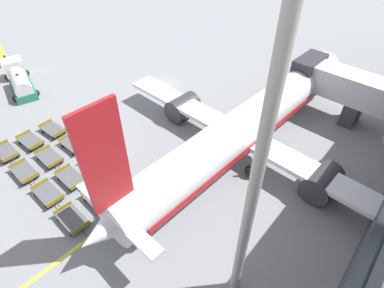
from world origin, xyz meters
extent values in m
plane|color=gray|center=(0.00, 0.00, 0.00)|extent=(500.00, 500.00, 0.00)
cube|color=silver|center=(23.57, 8.60, 4.37)|extent=(12.98, 3.71, 3.11)
cube|color=#2D2D33|center=(17.14, 8.84, 4.37)|extent=(2.58, 4.93, 3.73)
cube|color=#38383D|center=(23.57, 8.60, 1.40)|extent=(1.71, 2.97, 2.81)
cylinder|color=white|center=(16.61, -3.09, 3.25)|extent=(5.54, 34.28, 4.04)
sphere|color=white|center=(17.36, 13.96, 3.25)|extent=(3.84, 3.84, 3.84)
cone|color=white|center=(15.85, -20.15, 3.25)|extent=(4.05, 5.01, 3.84)
cube|color=red|center=(15.89, -19.39, 9.18)|extent=(0.41, 3.04, 7.81)
cube|color=white|center=(15.88, -19.60, 3.86)|extent=(9.03, 1.48, 0.24)
cube|color=white|center=(16.55, -4.46, 2.34)|extent=(32.19, 4.12, 0.44)
cylinder|color=#333338|center=(25.32, -4.45, 1.44)|extent=(2.93, 3.73, 2.77)
cylinder|color=#333338|center=(7.81, -3.67, 1.44)|extent=(2.93, 3.73, 2.77)
cube|color=red|center=(16.61, -3.09, 2.55)|extent=(5.47, 30.87, 0.73)
cylinder|color=#56565B|center=(17.07, 7.48, 1.43)|extent=(0.24, 0.24, 1.64)
sphere|color=black|center=(17.07, 7.48, 0.61)|extent=(1.22, 1.22, 1.22)
cylinder|color=#56565B|center=(19.37, -6.63, 1.43)|extent=(0.24, 0.24, 1.64)
sphere|color=black|center=(19.37, -6.63, 0.61)|extent=(1.22, 1.22, 1.22)
cylinder|color=#56565B|center=(13.54, -6.38, 1.43)|extent=(0.24, 0.24, 1.64)
sphere|color=black|center=(13.54, -6.38, 0.61)|extent=(1.22, 1.22, 1.22)
cube|color=white|center=(-17.73, -12.21, 1.57)|extent=(3.00, 3.19, 2.33)
cube|color=#236B4C|center=(-12.57, -13.69, 0.53)|extent=(6.52, 4.20, 1.06)
cylinder|color=silver|center=(-12.57, -13.69, 1.59)|extent=(6.10, 3.68, 2.18)
sphere|color=#333338|center=(-12.57, -13.69, 2.68)|extent=(0.44, 0.44, 0.44)
sphere|color=black|center=(-17.08, -11.09, 0.45)|extent=(0.90, 0.90, 0.90)
sphere|color=black|center=(-17.77, -13.50, 0.45)|extent=(0.90, 0.90, 0.90)
sphere|color=black|center=(-10.51, -12.98, 0.45)|extent=(0.90, 0.90, 0.90)
sphere|color=black|center=(-11.21, -15.39, 0.45)|extent=(0.90, 0.90, 0.90)
sphere|color=black|center=(-25.58, -10.76, 0.30)|extent=(0.60, 0.60, 0.60)
cube|color=#515459|center=(-1.59, -20.96, 0.55)|extent=(3.08, 1.80, 0.10)
cube|color=olive|center=(-0.12, -21.02, 0.76)|extent=(0.15, 1.68, 0.32)
cube|color=#333338|center=(0.27, -21.03, 0.43)|extent=(0.70, 0.09, 0.06)
sphere|color=black|center=(-0.56, -21.71, 0.18)|extent=(0.36, 0.36, 0.36)
sphere|color=black|center=(-0.50, -20.29, 0.18)|extent=(0.36, 0.36, 0.36)
sphere|color=black|center=(-2.61, -20.20, 0.18)|extent=(0.36, 0.36, 0.36)
cube|color=#515459|center=(2.69, -21.10, 0.55)|extent=(3.06, 1.77, 0.10)
cube|color=olive|center=(4.16, -21.14, 0.76)|extent=(0.13, 1.68, 0.32)
cube|color=olive|center=(1.22, -21.05, 0.76)|extent=(0.13, 1.68, 0.32)
cube|color=#333338|center=(4.55, -21.16, 0.43)|extent=(0.70, 0.08, 0.06)
sphere|color=black|center=(3.72, -21.84, 0.18)|extent=(0.36, 0.36, 0.36)
sphere|color=black|center=(3.77, -20.42, 0.18)|extent=(0.36, 0.36, 0.36)
sphere|color=black|center=(1.61, -21.78, 0.18)|extent=(0.36, 0.36, 0.36)
sphere|color=black|center=(1.66, -20.35, 0.18)|extent=(0.36, 0.36, 0.36)
cube|color=#515459|center=(6.95, -20.99, 0.55)|extent=(3.05, 1.74, 0.10)
cube|color=olive|center=(8.42, -21.02, 0.76)|extent=(0.11, 1.68, 0.32)
cube|color=olive|center=(5.48, -20.96, 0.76)|extent=(0.11, 1.68, 0.32)
cube|color=#333338|center=(8.81, -21.03, 0.43)|extent=(0.70, 0.07, 0.06)
sphere|color=black|center=(7.99, -21.72, 0.18)|extent=(0.36, 0.36, 0.36)
sphere|color=black|center=(8.02, -20.30, 0.18)|extent=(0.36, 0.36, 0.36)
sphere|color=black|center=(5.88, -21.68, 0.18)|extent=(0.36, 0.36, 0.36)
sphere|color=black|center=(5.91, -20.26, 0.18)|extent=(0.36, 0.36, 0.36)
cube|color=#515459|center=(11.02, -21.08, 0.55)|extent=(3.08, 1.80, 0.10)
cube|color=olive|center=(12.49, -21.14, 0.76)|extent=(0.15, 1.68, 0.32)
cube|color=olive|center=(9.56, -21.02, 0.76)|extent=(0.15, 1.68, 0.32)
cube|color=#333338|center=(12.88, -21.16, 0.43)|extent=(0.70, 0.09, 0.06)
sphere|color=black|center=(12.05, -21.84, 0.18)|extent=(0.36, 0.36, 0.36)
sphere|color=black|center=(12.11, -20.41, 0.18)|extent=(0.36, 0.36, 0.36)
sphere|color=black|center=(9.94, -21.75, 0.18)|extent=(0.36, 0.36, 0.36)
sphere|color=black|center=(10.00, -20.33, 0.18)|extent=(0.36, 0.36, 0.36)
cube|color=#515459|center=(-1.36, -18.41, 0.55)|extent=(3.06, 1.76, 0.10)
cube|color=olive|center=(0.10, -18.37, 0.76)|extent=(0.13, 1.68, 0.32)
cube|color=olive|center=(-2.83, -18.45, 0.76)|extent=(0.13, 1.68, 0.32)
cube|color=#333338|center=(0.49, -18.36, 0.43)|extent=(0.70, 0.08, 0.06)
sphere|color=black|center=(-0.29, -19.09, 0.18)|extent=(0.36, 0.36, 0.36)
sphere|color=black|center=(-0.33, -17.67, 0.18)|extent=(0.36, 0.36, 0.36)
sphere|color=black|center=(-2.40, -19.15, 0.18)|extent=(0.36, 0.36, 0.36)
sphere|color=black|center=(-2.44, -17.73, 0.18)|extent=(0.36, 0.36, 0.36)
cube|color=#515459|center=(2.63, -18.43, 0.55)|extent=(3.06, 1.76, 0.10)
cube|color=olive|center=(4.09, -18.47, 0.76)|extent=(0.13, 1.68, 0.32)
cube|color=olive|center=(1.16, -18.38, 0.76)|extent=(0.13, 1.68, 0.32)
cube|color=#333338|center=(4.48, -18.48, 0.43)|extent=(0.70, 0.08, 0.06)
sphere|color=black|center=(3.66, -19.17, 0.18)|extent=(0.36, 0.36, 0.36)
sphere|color=black|center=(3.70, -17.74, 0.18)|extent=(0.36, 0.36, 0.36)
sphere|color=black|center=(1.55, -19.11, 0.18)|extent=(0.36, 0.36, 0.36)
sphere|color=black|center=(1.59, -17.68, 0.18)|extent=(0.36, 0.36, 0.36)
cube|color=#515459|center=(6.79, -18.56, 0.55)|extent=(3.05, 1.75, 0.10)
cube|color=olive|center=(8.26, -18.59, 0.76)|extent=(0.12, 1.68, 0.32)
cube|color=olive|center=(5.33, -18.52, 0.76)|extent=(0.12, 1.68, 0.32)
cube|color=#333338|center=(8.65, -18.60, 0.43)|extent=(0.70, 0.08, 0.06)
sphere|color=black|center=(7.83, -19.30, 0.18)|extent=(0.36, 0.36, 0.36)
sphere|color=black|center=(7.86, -17.87, 0.18)|extent=(0.36, 0.36, 0.36)
sphere|color=black|center=(5.72, -19.25, 0.18)|extent=(0.36, 0.36, 0.36)
sphere|color=black|center=(5.75, -17.82, 0.18)|extent=(0.36, 0.36, 0.36)
cube|color=#515459|center=(10.97, -18.40, 0.55)|extent=(3.11, 1.85, 0.10)
cube|color=olive|center=(12.44, -18.48, 0.76)|extent=(0.18, 1.68, 0.32)
cube|color=olive|center=(9.51, -18.31, 0.76)|extent=(0.18, 1.68, 0.32)
cube|color=#333338|center=(12.83, -18.50, 0.43)|extent=(0.70, 0.10, 0.06)
sphere|color=black|center=(11.99, -19.17, 0.18)|extent=(0.36, 0.36, 0.36)
sphere|color=black|center=(12.07, -17.74, 0.18)|extent=(0.36, 0.36, 0.36)
sphere|color=black|center=(9.88, -19.05, 0.18)|extent=(0.36, 0.36, 0.36)
sphere|color=black|center=(9.96, -17.62, 0.18)|extent=(0.36, 0.36, 0.36)
cube|color=#515459|center=(-1.38, -15.72, 0.55)|extent=(3.10, 1.84, 0.10)
cube|color=olive|center=(0.09, -15.65, 0.76)|extent=(0.17, 1.68, 0.32)
cube|color=olive|center=(-2.84, -15.80, 0.76)|extent=(0.17, 1.68, 0.32)
cube|color=#333338|center=(0.48, -15.62, 0.43)|extent=(0.70, 0.10, 0.06)
sphere|color=black|center=(-0.29, -16.38, 0.18)|extent=(0.36, 0.36, 0.36)
sphere|color=black|center=(-0.36, -14.96, 0.18)|extent=(0.36, 0.36, 0.36)
sphere|color=black|center=(-2.39, -16.49, 0.18)|extent=(0.36, 0.36, 0.36)
sphere|color=black|center=(-2.47, -15.07, 0.18)|extent=(0.36, 0.36, 0.36)
cube|color=#515459|center=(2.66, -15.65, 0.55)|extent=(3.03, 1.70, 0.10)
cube|color=olive|center=(4.12, -15.64, 0.76)|extent=(0.09, 1.68, 0.32)
cube|color=olive|center=(1.19, -15.66, 0.76)|extent=(0.09, 1.68, 0.32)
cube|color=#333338|center=(4.51, -15.64, 0.43)|extent=(0.70, 0.07, 0.06)
sphere|color=black|center=(3.72, -16.35, 0.18)|extent=(0.36, 0.36, 0.36)
sphere|color=black|center=(3.71, -14.93, 0.18)|extent=(0.36, 0.36, 0.36)
sphere|color=black|center=(1.61, -16.37, 0.18)|extent=(0.36, 0.36, 0.36)
sphere|color=black|center=(1.60, -14.95, 0.18)|extent=(0.36, 0.36, 0.36)
cube|color=#515459|center=(7.05, -15.82, 0.55)|extent=(3.06, 1.77, 0.10)
cube|color=olive|center=(8.52, -15.78, 0.76)|extent=(0.13, 1.68, 0.32)
cube|color=olive|center=(5.58, -15.87, 0.76)|extent=(0.13, 1.68, 0.32)
cube|color=#333338|center=(8.91, -15.76, 0.43)|extent=(0.70, 0.08, 0.06)
sphere|color=black|center=(8.13, -16.50, 0.18)|extent=(0.36, 0.36, 0.36)
sphere|color=black|center=(8.08, -15.08, 0.18)|extent=(0.36, 0.36, 0.36)
sphere|color=black|center=(6.02, -16.57, 0.18)|extent=(0.36, 0.36, 0.36)
sphere|color=black|center=(5.97, -15.14, 0.18)|extent=(0.36, 0.36, 0.36)
cube|color=#515459|center=(11.17, -15.91, 0.55)|extent=(3.11, 1.87, 0.10)
cube|color=olive|center=(12.63, -16.00, 0.76)|extent=(0.19, 1.68, 0.32)
cube|color=olive|center=(9.70, -15.82, 0.76)|extent=(0.19, 1.68, 0.32)
cube|color=#333338|center=(13.02, -16.03, 0.43)|extent=(0.70, 0.10, 0.06)
sphere|color=black|center=(12.17, -16.69, 0.18)|extent=(0.36, 0.36, 0.36)
sphere|color=black|center=(12.26, -15.26, 0.18)|extent=(0.36, 0.36, 0.36)
sphere|color=black|center=(10.07, -16.55, 0.18)|extent=(0.36, 0.36, 0.36)
sphere|color=black|center=(10.16, -15.13, 0.18)|extent=(0.36, 0.36, 0.36)
cylinder|color=#ADA89E|center=(24.39, -16.63, 12.42)|extent=(0.63, 0.63, 24.83)
cube|color=yellow|center=(13.70, -11.63, 0.00)|extent=(1.69, 31.53, 0.01)
camera|label=1|loc=(28.30, -25.73, 21.63)|focal=28.00mm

